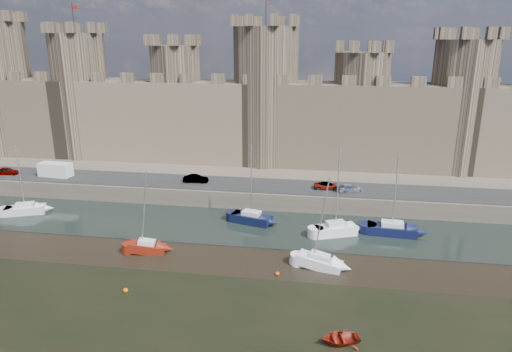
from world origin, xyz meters
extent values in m
plane|color=black|center=(0.00, 0.00, 0.00)|extent=(160.00, 160.00, 0.00)
cube|color=black|center=(0.00, 24.00, 0.04)|extent=(160.00, 12.00, 0.08)
cube|color=#4C443A|center=(0.00, 60.00, 1.25)|extent=(160.00, 60.00, 2.50)
cube|color=black|center=(0.00, 34.00, 2.55)|extent=(160.00, 7.00, 0.10)
cube|color=#42382B|center=(0.00, 48.00, 9.50)|extent=(100.00, 9.00, 14.00)
cylinder|color=#42382B|center=(-48.00, 48.00, 14.50)|extent=(11.00, 11.00, 24.00)
cylinder|color=#42382B|center=(-32.00, 48.00, 13.50)|extent=(10.00, 10.00, 22.00)
cylinder|color=black|center=(-32.00, 48.00, 27.00)|extent=(0.10, 0.10, 5.00)
cube|color=maroon|center=(-31.50, 48.00, 28.80)|extent=(1.00, 0.03, 0.60)
cylinder|color=#42382B|center=(-14.00, 48.00, 12.50)|extent=(9.00, 9.00, 20.00)
cylinder|color=#42382B|center=(2.00, 48.00, 14.00)|extent=(11.00, 11.00, 23.00)
cylinder|color=black|center=(2.00, 48.00, 28.00)|extent=(0.10, 0.10, 5.00)
cylinder|color=#42382B|center=(18.00, 48.00, 12.00)|extent=(9.00, 9.00, 19.00)
cylinder|color=#42382B|center=(34.00, 48.00, 13.00)|extent=(10.00, 10.00, 21.00)
imported|color=gray|center=(-38.09, 33.26, 3.11)|extent=(3.66, 1.67, 1.22)
imported|color=gray|center=(-6.77, 33.87, 3.13)|extent=(3.89, 1.61, 1.25)
imported|color=gray|center=(16.37, 32.99, 3.06)|extent=(4.18, 2.70, 1.13)
imported|color=gray|center=(13.13, 33.80, 3.04)|extent=(4.02, 2.10, 1.08)
cube|color=silver|center=(-29.69, 33.50, 3.62)|extent=(5.31, 2.50, 2.24)
cube|color=silver|center=(-28.64, 23.72, 0.62)|extent=(5.64, 3.83, 1.07)
cube|color=silver|center=(-28.64, 23.72, 1.39)|extent=(2.70, 2.19, 0.49)
cylinder|color=silver|center=(-28.64, 23.72, 5.53)|extent=(0.14, 0.14, 8.76)
cube|color=black|center=(3.27, 25.27, 0.66)|extent=(5.70, 3.45, 1.16)
cube|color=silver|center=(3.27, 25.27, 1.51)|extent=(2.68, 2.04, 0.53)
cylinder|color=silver|center=(3.27, 25.27, 6.01)|extent=(0.14, 0.14, 9.53)
cube|color=white|center=(14.28, 23.13, 0.69)|extent=(5.57, 3.76, 1.22)
cube|color=silver|center=(14.28, 23.13, 1.58)|extent=(2.66, 2.15, 0.55)
cylinder|color=silver|center=(14.28, 23.13, 6.29)|extent=(0.14, 0.14, 9.98)
cube|color=black|center=(21.29, 24.41, 0.65)|extent=(6.17, 2.79, 1.15)
cube|color=silver|center=(21.29, 24.41, 1.49)|extent=(2.79, 1.83, 0.52)
cylinder|color=silver|center=(21.29, 24.41, 5.92)|extent=(0.14, 0.14, 9.39)
cube|color=maroon|center=(-7.20, 14.98, 0.53)|extent=(4.39, 2.21, 1.07)
cube|color=silver|center=(-7.20, 14.98, 1.31)|extent=(2.01, 1.40, 0.49)
cylinder|color=silver|center=(-7.20, 14.98, 5.44)|extent=(0.14, 0.14, 8.75)
cube|color=white|center=(12.50, 14.37, 0.56)|extent=(5.06, 2.82, 1.12)
cube|color=silver|center=(12.50, 14.37, 1.38)|extent=(2.35, 1.72, 0.51)
cylinder|color=silver|center=(12.50, 14.37, 5.72)|extent=(0.14, 0.14, 9.19)
imported|color=maroon|center=(14.44, 1.78, 0.34)|extent=(3.96, 3.41, 0.69)
sphere|color=orange|center=(-6.02, 6.41, 0.24)|extent=(0.47, 0.47, 0.47)
sphere|color=#F6510A|center=(8.22, 12.00, 0.21)|extent=(0.42, 0.42, 0.42)
camera|label=1|loc=(12.54, -30.31, 23.79)|focal=32.00mm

